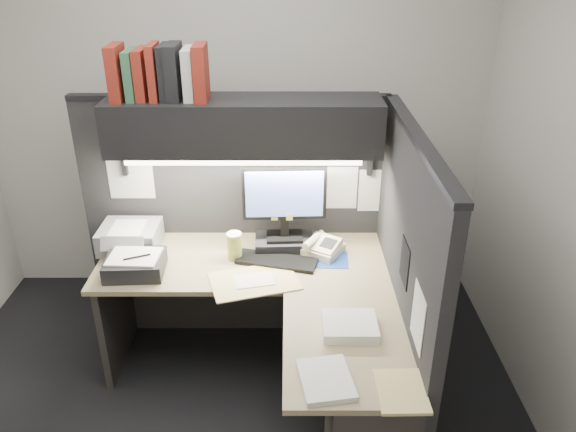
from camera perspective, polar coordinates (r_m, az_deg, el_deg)
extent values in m
plane|color=black|center=(3.39, -6.74, -20.07)|extent=(3.50, 3.50, 0.00)
cube|color=beige|center=(3.99, -5.46, 10.30)|extent=(3.50, 0.04, 2.70)
cube|color=black|center=(3.66, -5.39, -0.52)|extent=(1.90, 0.06, 1.60)
cube|color=black|center=(3.05, 11.56, -6.90)|extent=(0.06, 1.50, 1.60)
cube|color=#9A8462|center=(3.37, -4.67, -4.66)|extent=(1.70, 0.68, 0.03)
cube|color=#9A8462|center=(2.74, 5.94, -12.92)|extent=(0.60, 0.85, 0.03)
cube|color=#2A2725|center=(3.81, -4.14, -7.03)|extent=(1.61, 0.02, 0.70)
cube|color=#2A2725|center=(3.72, -17.02, -9.30)|extent=(0.04, 0.61, 0.70)
cube|color=black|center=(3.22, -4.49, 9.19)|extent=(1.55, 0.34, 0.30)
cylinder|color=white|center=(3.14, -4.56, 5.47)|extent=(1.32, 0.04, 0.04)
cube|color=black|center=(3.46, -0.35, -2.74)|extent=(0.37, 0.23, 0.07)
cube|color=black|center=(3.40, -0.36, -1.06)|extent=(0.05, 0.04, 0.12)
cube|color=black|center=(3.30, -0.37, 2.34)|extent=(0.50, 0.06, 0.33)
cube|color=#6B84EA|center=(3.28, -0.37, 2.20)|extent=(0.46, 0.02, 0.29)
cube|color=black|center=(3.31, -1.16, -4.59)|extent=(0.50, 0.27, 0.02)
cube|color=navy|center=(3.35, 4.26, -4.46)|extent=(0.23, 0.21, 0.00)
ellipsoid|color=black|center=(3.34, 3.97, -4.13)|extent=(0.09, 0.12, 0.04)
cube|color=beige|center=(3.40, 3.61, -3.21)|extent=(0.28, 0.28, 0.08)
cylinder|color=#AFB147|center=(3.34, -5.46, -3.14)|extent=(0.11, 0.11, 0.16)
cube|color=gray|center=(3.58, -15.73, -2.03)|extent=(0.35, 0.30, 0.14)
cube|color=black|center=(3.32, -15.25, -4.83)|extent=(0.34, 0.29, 0.10)
cube|color=#D3BD76|center=(3.15, -3.45, -6.62)|extent=(0.55, 0.44, 0.01)
cube|color=white|center=(2.79, 6.28, -11.05)|extent=(0.27, 0.23, 0.05)
cube|color=white|center=(2.52, 3.87, -16.26)|extent=(0.26, 0.30, 0.03)
cube|color=#D3BD76|center=(2.52, 11.42, -17.05)|extent=(0.21, 0.27, 0.01)
cube|color=maroon|center=(3.25, -17.01, 13.75)|extent=(0.07, 0.22, 0.29)
cube|color=#295238|center=(3.25, -15.60, 13.66)|extent=(0.05, 0.22, 0.26)
cube|color=maroon|center=(3.24, -14.54, 13.81)|extent=(0.06, 0.22, 0.27)
cube|color=maroon|center=(3.22, -13.43, 14.07)|extent=(0.05, 0.22, 0.30)
cube|color=black|center=(3.21, -12.40, 14.10)|extent=(0.04, 0.22, 0.29)
cube|color=black|center=(3.19, -11.51, 14.15)|extent=(0.07, 0.22, 0.30)
cube|color=#B9B9B5|center=(3.19, -9.98, 14.05)|extent=(0.06, 0.22, 0.27)
cube|color=maroon|center=(3.15, -8.84, 14.22)|extent=(0.07, 0.22, 0.30)
cube|color=white|center=(3.52, 5.34, 2.87)|extent=(0.21, 0.00, 0.28)
cube|color=white|center=(3.55, 8.86, 2.55)|extent=(0.21, 0.00, 0.28)
cube|color=white|center=(3.60, -15.74, 4.23)|extent=(0.28, 0.00, 0.34)
cube|color=black|center=(2.82, 11.77, -4.67)|extent=(0.00, 0.18, 0.22)
cube|color=white|center=(2.57, 13.07, -10.03)|extent=(0.00, 0.21, 0.28)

